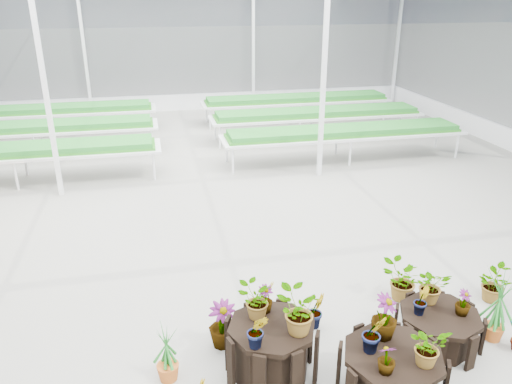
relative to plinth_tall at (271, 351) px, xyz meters
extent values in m
plane|color=gray|center=(-0.21, 2.44, -0.35)|extent=(24.00, 24.00, 0.00)
cylinder|color=black|center=(0.00, 0.00, 0.00)|extent=(1.30, 1.30, 0.71)
cylinder|color=black|center=(1.20, -0.60, -0.06)|extent=(1.41, 1.41, 0.60)
cylinder|color=black|center=(2.20, 0.10, -0.12)|extent=(1.28, 1.28, 0.47)
imported|color=#1F6A23|center=(-0.14, 0.18, 0.57)|extent=(0.41, 0.36, 0.44)
imported|color=#1F6A23|center=(0.24, -0.18, 0.62)|extent=(0.59, 0.55, 0.53)
imported|color=#1F6A23|center=(-0.01, 0.28, 0.52)|extent=(0.22, 0.22, 0.34)
imported|color=#1F6A23|center=(-0.23, -0.32, 0.56)|extent=(0.27, 0.24, 0.41)
imported|color=#1F6A23|center=(0.99, -0.51, 0.47)|extent=(0.28, 0.24, 0.46)
imported|color=#1F6A23|center=(1.46, -0.80, 0.46)|extent=(0.46, 0.43, 0.43)
imported|color=#1F6A23|center=(1.21, -0.31, 0.50)|extent=(0.42, 0.42, 0.53)
imported|color=#1F6A23|center=(0.99, -0.84, 0.41)|extent=(0.20, 0.20, 0.33)
imported|color=#1F6A23|center=(1.94, 0.16, 0.30)|extent=(0.26, 0.26, 0.37)
imported|color=#1F6A23|center=(2.44, 0.03, 0.28)|extent=(0.24, 0.24, 0.34)
imported|color=#1F6A23|center=(2.20, 0.37, 0.35)|extent=(0.48, 0.43, 0.47)
imported|color=#1F6A23|center=(-0.47, 0.67, -0.04)|extent=(0.42, 0.42, 0.62)
imported|color=#1F6A23|center=(3.50, 0.84, -0.08)|extent=(0.53, 0.58, 0.54)
imported|color=#1F6A23|center=(2.21, 1.12, -0.05)|extent=(0.57, 0.50, 0.61)
imported|color=#1F6A23|center=(0.80, 0.79, -0.11)|extent=(0.35, 0.34, 0.49)
imported|color=#1F6A23|center=(0.13, 1.02, -0.04)|extent=(0.42, 0.38, 0.63)
camera|label=1|loc=(-1.15, -4.49, 3.85)|focal=35.00mm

